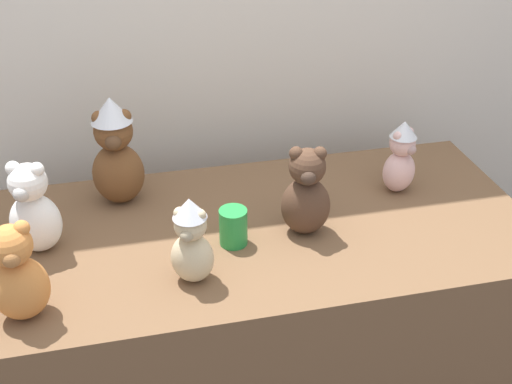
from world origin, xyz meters
TOP-DOWN VIEW (x-y plane):
  - display_table at (0.00, 0.25)m, footprint 1.66×0.78m
  - teddy_bear_cocoa at (0.13, 0.20)m, footprint 0.17×0.15m
  - teddy_bear_sand at (-0.22, 0.05)m, footprint 0.14×0.13m
  - teddy_bear_snow at (-0.62, 0.28)m, footprint 0.17×0.16m
  - teddy_bear_blush at (0.49, 0.35)m, footprint 0.14×0.13m
  - teddy_bear_ginger at (-0.64, 0.00)m, footprint 0.15×0.13m
  - teddy_bear_chestnut at (-0.38, 0.49)m, footprint 0.17×0.15m
  - party_cup_green at (-0.08, 0.18)m, footprint 0.08×0.08m

SIDE VIEW (x-z plane):
  - display_table at x=0.00m, z-range 0.00..0.75m
  - party_cup_green at x=-0.08m, z-range 0.75..0.86m
  - teddy_bear_blush at x=0.49m, z-range 0.74..0.99m
  - teddy_bear_sand at x=-0.22m, z-range 0.74..0.99m
  - teddy_bear_ginger at x=-0.64m, z-range 0.74..1.01m
  - teddy_bear_snow at x=-0.62m, z-range 0.74..1.01m
  - teddy_bear_cocoa at x=0.13m, z-range 0.74..1.01m
  - teddy_bear_chestnut at x=-0.38m, z-range 0.74..1.09m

